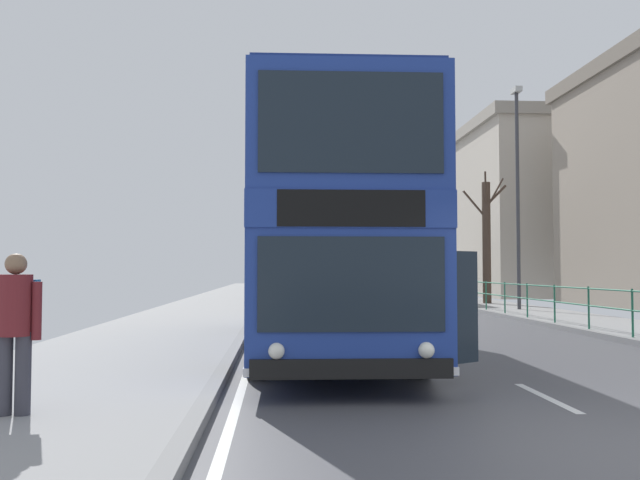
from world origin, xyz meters
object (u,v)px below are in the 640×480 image
Objects in this scene: pedestrian_with_backpack at (16,320)px; street_lamp_far_side at (518,182)px; bare_tree_far_01 at (487,238)px; double_decker_bus_main at (327,238)px; background_building_01 at (576,209)px; background_bus_far_lane at (399,270)px.

street_lamp_far_side reaches higher than pedestrian_with_backpack.
pedestrian_with_backpack is 0.19× the size of street_lamp_far_side.
bare_tree_far_01 is (12.20, 22.48, 1.98)m from pedestrian_with_backpack.
background_building_01 reaches higher than double_decker_bus_main.
street_lamp_far_side is at bearing -120.75° from background_building_01.
street_lamp_far_side is 5.06m from bare_tree_far_01.
pedestrian_with_backpack is 0.29× the size of bare_tree_far_01.
bare_tree_far_01 is (8.49, 16.44, 0.81)m from double_decker_bus_main.
street_lamp_far_side is (2.90, -9.63, 3.42)m from background_bus_far_lane.
bare_tree_far_01 is (3.14, -4.98, 1.45)m from background_bus_far_lane.
bare_tree_far_01 reaches higher than background_bus_far_lane.
pedestrian_with_backpack is at bearing -123.85° from street_lamp_far_side.
street_lamp_far_side is 19.79m from background_building_01.
double_decker_bus_main is 22.09m from background_bus_far_lane.
background_building_01 reaches higher than street_lamp_far_side.
double_decker_bus_main is at bearing -122.53° from background_building_01.
bare_tree_far_01 is at bearing 62.69° from double_decker_bus_main.
double_decker_bus_main reaches higher than pedestrian_with_backpack.
background_bus_far_lane is at bearing 106.74° from street_lamp_far_side.
background_building_01 is at bearing 29.52° from background_bus_far_lane.
double_decker_bus_main is at bearing -124.98° from street_lamp_far_side.
street_lamp_far_side is at bearing 56.15° from pedestrian_with_backpack.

